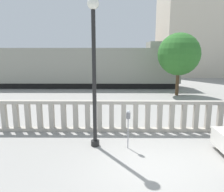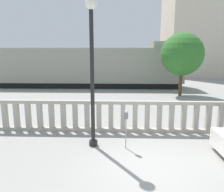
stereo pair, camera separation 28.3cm
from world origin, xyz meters
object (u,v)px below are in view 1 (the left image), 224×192
object	(u,v)px
train_near	(80,67)
train_far	(152,63)
parking_meter	(128,119)
tree_left	(179,54)
lamppost	(94,62)

from	to	relation	value
train_near	train_far	world-z (taller)	train_near
parking_meter	tree_left	bearing A→B (deg)	65.58
parking_meter	tree_left	distance (m)	11.30
train_far	parking_meter	bearing A→B (deg)	-101.10
train_near	tree_left	bearing A→B (deg)	-27.14
train_far	tree_left	xyz separation A→B (m)	(-1.04, -18.61, 1.49)
train_far	tree_left	world-z (taller)	tree_left
train_near	train_far	size ratio (longest dim) A/B	0.66
lamppost	train_far	xyz separation A→B (m)	(6.82, 28.50, -1.30)
parking_meter	train_near	size ratio (longest dim) A/B	0.07
lamppost	train_far	size ratio (longest dim) A/B	0.17
train_far	tree_left	distance (m)	18.70
train_near	train_far	bearing A→B (deg)	56.44
parking_meter	lamppost	bearing A→B (deg)	169.94
train_far	tree_left	size ratio (longest dim) A/B	6.03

